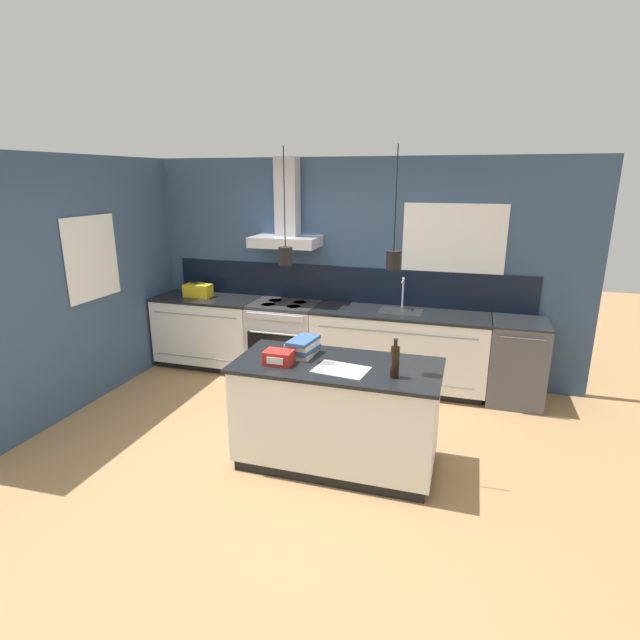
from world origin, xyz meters
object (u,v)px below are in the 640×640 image
object	(u,v)px
bottle_on_island	(395,361)
book_stack	(303,347)
red_supply_box	(279,357)
yellow_toolbox	(198,290)
dishwasher	(516,362)
oven_range	(285,339)

from	to	relation	value
bottle_on_island	book_stack	bearing A→B (deg)	162.77
book_stack	red_supply_box	world-z (taller)	book_stack
red_supply_box	yellow_toolbox	xyz separation A→B (m)	(-1.84, 1.91, 0.02)
dishwasher	bottle_on_island	world-z (taller)	bottle_on_island
red_supply_box	yellow_toolbox	bearing A→B (deg)	134.04
dishwasher	yellow_toolbox	world-z (taller)	yellow_toolbox
book_stack	yellow_toolbox	bearing A→B (deg)	139.89
oven_range	bottle_on_island	world-z (taller)	bottle_on_island
book_stack	bottle_on_island	bearing A→B (deg)	-17.23
bottle_on_island	yellow_toolbox	size ratio (longest dim) A/B	0.91
bottle_on_island	yellow_toolbox	xyz separation A→B (m)	(-2.79, 1.91, -0.05)
oven_range	yellow_toolbox	size ratio (longest dim) A/B	2.68
bottle_on_island	red_supply_box	distance (m)	0.95
dishwasher	red_supply_box	world-z (taller)	red_supply_box
dishwasher	bottle_on_island	bearing A→B (deg)	-118.69
dishwasher	red_supply_box	distance (m)	2.81
oven_range	yellow_toolbox	xyz separation A→B (m)	(-1.17, 0.00, 0.54)
yellow_toolbox	bottle_on_island	bearing A→B (deg)	-34.45
dishwasher	yellow_toolbox	distance (m)	3.87
dishwasher	red_supply_box	bearing A→B (deg)	-136.26
oven_range	bottle_on_island	distance (m)	2.57
book_stack	yellow_toolbox	size ratio (longest dim) A/B	1.01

